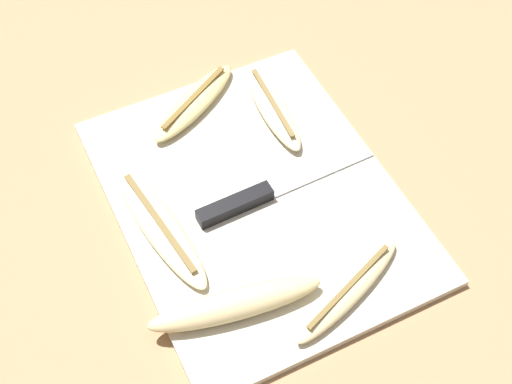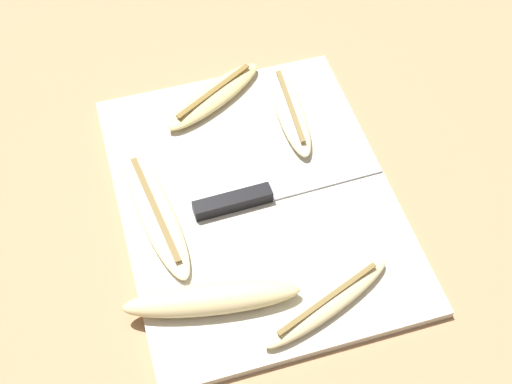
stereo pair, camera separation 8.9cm
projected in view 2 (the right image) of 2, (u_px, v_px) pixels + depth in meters
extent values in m
plane|color=tan|center=(256.00, 202.00, 0.91)|extent=(4.00, 4.00, 0.00)
cube|color=beige|center=(256.00, 199.00, 0.90)|extent=(0.44, 0.34, 0.01)
cube|color=black|center=(233.00, 202.00, 0.88)|extent=(0.02, 0.10, 0.02)
cube|color=#B7BABF|center=(326.00, 181.00, 0.91)|extent=(0.03, 0.15, 0.00)
ellipsoid|color=#EDD689|center=(214.00, 96.00, 0.99)|extent=(0.12, 0.17, 0.02)
cube|color=olive|center=(214.00, 90.00, 0.98)|extent=(0.08, 0.12, 0.00)
ellipsoid|color=beige|center=(327.00, 302.00, 0.80)|extent=(0.10, 0.18, 0.02)
cube|color=olive|center=(328.00, 298.00, 0.79)|extent=(0.06, 0.13, 0.00)
ellipsoid|color=beige|center=(212.00, 299.00, 0.80)|extent=(0.07, 0.20, 0.03)
ellipsoid|color=beige|center=(290.00, 111.00, 0.97)|extent=(0.17, 0.05, 0.02)
cube|color=olive|center=(290.00, 105.00, 0.96)|extent=(0.13, 0.01, 0.00)
ellipsoid|color=beige|center=(156.00, 212.00, 0.87)|extent=(0.21, 0.07, 0.02)
cube|color=olive|center=(155.00, 207.00, 0.86)|extent=(0.17, 0.03, 0.00)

